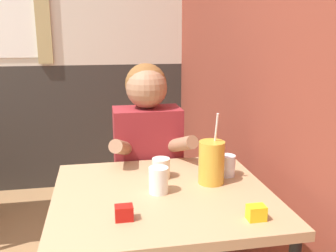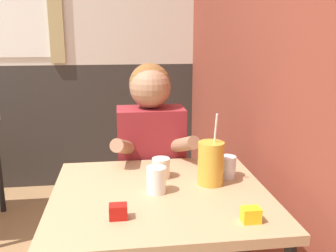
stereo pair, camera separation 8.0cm
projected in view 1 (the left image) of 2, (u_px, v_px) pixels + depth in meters
The scene contains 10 objects.
brick_wall_right at pixel (232, 36), 2.17m from camera, with size 0.08×4.38×2.70m.
back_wall at pixel (15, 35), 3.08m from camera, with size 5.78×0.09×2.70m.
main_table at pixel (163, 211), 1.48m from camera, with size 0.84×0.76×0.77m.
person_seated at pixel (148, 174), 1.97m from camera, with size 0.42×0.41×1.23m.
cocktail_pitcher at pixel (211, 162), 1.52m from camera, with size 0.11×0.11×0.30m.
glass_near_pitcher at pixel (227, 165), 1.61m from camera, with size 0.07×0.07×0.09m.
glass_center at pixel (159, 180), 1.44m from camera, with size 0.08×0.08×0.10m.
glass_far_side at pixel (161, 168), 1.59m from camera, with size 0.08×0.08×0.09m.
condiment_ketchup at pixel (124, 213), 1.23m from camera, with size 0.06×0.04×0.05m.
condiment_mustard at pixel (256, 213), 1.23m from camera, with size 0.06×0.04×0.05m.
Camera 1 is at (0.65, -0.94, 1.37)m, focal length 40.00 mm.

